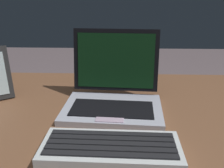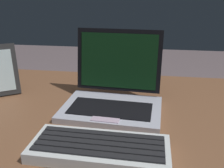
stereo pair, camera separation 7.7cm
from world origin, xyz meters
name	(u,v)px [view 1 (the left image)]	position (x,y,z in m)	size (l,w,h in m)	color
desk	(127,124)	(0.00, 0.00, 0.66)	(1.76, 0.68, 0.72)	brown
laptop_front	(114,93)	(-0.05, 0.01, 0.76)	(0.31, 0.26, 0.23)	#B1B3C1
external_keyboard	(111,149)	(-0.04, -0.24, 0.73)	(0.32, 0.14, 0.03)	silver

